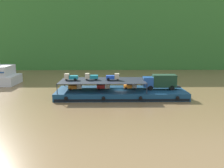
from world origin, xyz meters
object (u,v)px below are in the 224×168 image
at_px(mini_truck_lower_stern, 75,87).
at_px(mini_truck_upper_fore, 113,77).
at_px(covered_lorry, 160,81).
at_px(mini_truck_upper_stern, 71,77).
at_px(cargo_barge, 121,93).
at_px(mini_truck_upper_mid, 91,77).
at_px(mini_truck_lower_aft, 104,86).
at_px(mini_truck_lower_mid, 130,86).

distance_m(mini_truck_lower_stern, mini_truck_upper_fore, 8.06).
xyz_separation_m(covered_lorry, mini_truck_upper_stern, (-18.61, -0.18, 1.00)).
distance_m(covered_lorry, mini_truck_lower_stern, 17.78).
xyz_separation_m(cargo_barge, mini_truck_lower_stern, (-9.46, -0.04, 1.44)).
bearing_deg(mini_truck_upper_fore, mini_truck_lower_stern, -179.15).
relative_size(covered_lorry, mini_truck_upper_stern, 2.82).
relative_size(covered_lorry, mini_truck_upper_mid, 2.82).
relative_size(mini_truck_upper_stern, mini_truck_upper_fore, 1.01).
distance_m(cargo_barge, covered_lorry, 8.65).
distance_m(mini_truck_lower_aft, mini_truck_upper_fore, 2.80).
distance_m(cargo_barge, mini_truck_upper_stern, 10.87).
distance_m(covered_lorry, mini_truck_lower_aft, 11.94).
distance_m(cargo_barge, mini_truck_lower_aft, 3.89).
height_order(mini_truck_upper_stern, mini_truck_upper_mid, same).
xyz_separation_m(covered_lorry, mini_truck_lower_aft, (-11.89, 0.04, -1.00)).
bearing_deg(cargo_barge, mini_truck_upper_mid, 175.33).
height_order(cargo_barge, mini_truck_lower_aft, mini_truck_lower_aft).
bearing_deg(mini_truck_upper_fore, mini_truck_upper_stern, -179.93).
bearing_deg(cargo_barge, covered_lorry, 1.66).
xyz_separation_m(covered_lorry, mini_truck_lower_mid, (-6.26, 0.28, -1.00)).
bearing_deg(mini_truck_upper_stern, mini_truck_upper_mid, 6.04).
relative_size(mini_truck_lower_stern, mini_truck_upper_stern, 1.00).
xyz_separation_m(cargo_barge, mini_truck_upper_fore, (-1.65, 0.07, 3.44)).
distance_m(covered_lorry, mini_truck_upper_stern, 18.63).
distance_m(mini_truck_upper_stern, mini_truck_upper_mid, 4.18).
bearing_deg(cargo_barge, mini_truck_upper_fore, 177.45).
distance_m(mini_truck_upper_stern, mini_truck_upper_fore, 8.66).
distance_m(covered_lorry, mini_truck_upper_mid, 14.49).
bearing_deg(mini_truck_lower_mid, mini_truck_lower_aft, -177.61).
bearing_deg(mini_truck_lower_stern, covered_lorry, 0.91).
relative_size(cargo_barge, mini_truck_upper_mid, 9.51).
xyz_separation_m(covered_lorry, mini_truck_lower_stern, (-17.75, -0.28, -1.00)).
bearing_deg(mini_truck_lower_aft, covered_lorry, -0.21).
distance_m(cargo_barge, mini_truck_upper_mid, 7.07).
relative_size(mini_truck_lower_aft, mini_truck_upper_stern, 0.99).
distance_m(mini_truck_lower_stern, mini_truck_upper_mid, 3.90).
xyz_separation_m(mini_truck_lower_aft, mini_truck_upper_fore, (1.95, -0.21, 2.00)).
bearing_deg(mini_truck_lower_aft, mini_truck_upper_stern, -178.12).
distance_m(mini_truck_lower_stern, mini_truck_lower_aft, 5.87).
relative_size(mini_truck_lower_stern, mini_truck_upper_fore, 1.01).
xyz_separation_m(covered_lorry, mini_truck_upper_mid, (-14.45, 0.26, 1.00)).
bearing_deg(mini_truck_lower_mid, cargo_barge, -165.67).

